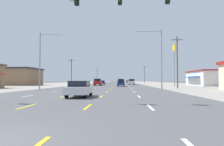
{
  "coord_description": "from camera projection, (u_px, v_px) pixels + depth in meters",
  "views": [
    {
      "loc": [
        3.69,
        -4.58,
        1.5
      ],
      "look_at": [
        0.79,
        54.37,
        3.63
      ],
      "focal_mm": 32.89,
      "sensor_mm": 36.0,
      "label": 1
    }
  ],
  "objects": [
    {
      "name": "ground_plane",
      "position": [
        111.0,
        85.0,
        70.57
      ],
      "size": [
        572.0,
        572.0,
        0.0
      ],
      "primitive_type": "plane",
      "color": "#4C4C4F"
    },
    {
      "name": "streetlight_right_row_0",
      "position": [
        158.0,
        54.0,
        33.56
      ],
      "size": [
        4.69,
        0.26,
        9.83
      ],
      "color": "gray",
      "rests_on": "ground"
    },
    {
      "name": "utility_pole_left_row_3",
      "position": [
        97.0,
        75.0,
        137.82
      ],
      "size": [
        2.2,
        0.26,
        9.95
      ],
      "color": "brown",
      "rests_on": "ground"
    },
    {
      "name": "storefront_right_row_1",
      "position": [
        211.0,
        78.0,
        58.36
      ],
      "size": [
        11.49,
        14.85,
        4.3
      ],
      "color": "silver",
      "rests_on": "ground"
    },
    {
      "name": "suv_far_right_far",
      "position": [
        131.0,
        82.0,
        71.68
      ],
      "size": [
        1.98,
        4.9,
        1.98
      ],
      "color": "white",
      "rests_on": "ground"
    },
    {
      "name": "sedan_far_right_distant_a",
      "position": [
        127.0,
        82.0,
        132.56
      ],
      "size": [
        1.8,
        4.5,
        1.46
      ],
      "color": "#B28C33",
      "rests_on": "ground"
    },
    {
      "name": "sedan_center_turn_nearest",
      "position": [
        80.0,
        89.0,
        18.51
      ],
      "size": [
        1.8,
        4.5,
        1.46
      ],
      "color": "silver",
      "rests_on": "ground"
    },
    {
      "name": "lot_apron_right",
      "position": [
        184.0,
        85.0,
        69.36
      ],
      "size": [
        28.0,
        440.0,
        0.01
      ],
      "primitive_type": "cube",
      "color": "gray",
      "rests_on": "ground"
    },
    {
      "name": "lot_apron_left",
      "position": [
        41.0,
        85.0,
        71.79
      ],
      "size": [
        28.0,
        440.0,
        0.01
      ],
      "primitive_type": "cube",
      "color": "gray",
      "rests_on": "ground"
    },
    {
      "name": "lane_markings",
      "position": [
        115.0,
        83.0,
        109.0
      ],
      "size": [
        10.64,
        227.6,
        0.01
      ],
      "color": "white",
      "rests_on": "ground"
    },
    {
      "name": "pole_sign_right_row_1",
      "position": [
        174.0,
        55.0,
        49.86
      ],
      "size": [
        0.24,
        2.07,
        10.2
      ],
      "color": "gray",
      "rests_on": "ground"
    },
    {
      "name": "utility_pole_right_row_0",
      "position": [
        177.0,
        61.0,
        39.19
      ],
      "size": [
        2.2,
        0.26,
        9.9
      ],
      "color": "brown",
      "rests_on": "ground"
    },
    {
      "name": "suv_inner_left_mid",
      "position": [
        98.0,
        82.0,
        59.48
      ],
      "size": [
        1.98,
        4.9,
        1.98
      ],
      "color": "red",
      "rests_on": "ground"
    },
    {
      "name": "storefront_left_row_1",
      "position": [
        15.0,
        77.0,
        63.24
      ],
      "size": [
        13.72,
        12.22,
        5.31
      ],
      "color": "#8C6B4C",
      "rests_on": "ground"
    },
    {
      "name": "sedan_inner_right_near",
      "position": [
        121.0,
        83.0,
        50.63
      ],
      "size": [
        1.8,
        4.5,
        1.46
      ],
      "color": "navy",
      "rests_on": "ground"
    },
    {
      "name": "suv_inner_right_midfar",
      "position": [
        121.0,
        82.0,
        68.08
      ],
      "size": [
        1.98,
        4.9,
        1.98
      ],
      "color": "navy",
      "rests_on": "ground"
    },
    {
      "name": "signal_span_wire",
      "position": [
        74.0,
        27.0,
        14.83
      ],
      "size": [
        25.05,
        0.53,
        9.25
      ],
      "color": "brown",
      "rests_on": "ground"
    },
    {
      "name": "suv_inner_right_farthest",
      "position": [
        121.0,
        81.0,
        99.33
      ],
      "size": [
        1.98,
        4.9,
        1.98
      ],
      "color": "red",
      "rests_on": "ground"
    },
    {
      "name": "streetlight_left_row_0",
      "position": [
        42.0,
        57.0,
        34.5
      ],
      "size": [
        3.93,
        0.26,
        9.52
      ],
      "color": "gray",
      "rests_on": "ground"
    },
    {
      "name": "utility_pole_right_row_2",
      "position": [
        144.0,
        74.0,
        104.99
      ],
      "size": [
        2.2,
        0.26,
        8.94
      ],
      "color": "brown",
      "rests_on": "ground"
    },
    {
      "name": "utility_pole_left_row_1",
      "position": [
        71.0,
        71.0,
        68.05
      ],
      "size": [
        2.2,
        0.26,
        8.76
      ],
      "color": "brown",
      "rests_on": "ground"
    },
    {
      "name": "sedan_inner_left_farther",
      "position": [
        103.0,
        82.0,
        76.1
      ],
      "size": [
        1.8,
        4.5,
        1.46
      ],
      "color": "#4C196B",
      "rests_on": "ground"
    }
  ]
}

